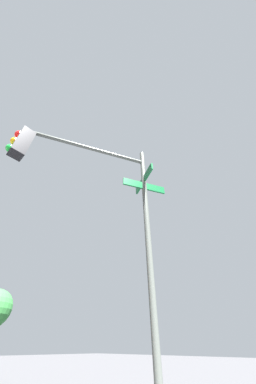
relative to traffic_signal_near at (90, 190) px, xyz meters
name	(u,v)px	position (x,y,z in m)	size (l,w,h in m)	color
traffic_signal_near	(90,190)	(0.00, 0.00, 0.00)	(1.93, 3.34, 6.13)	#474C47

